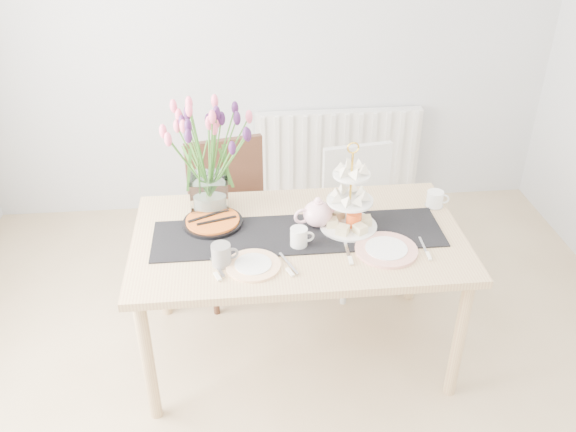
{
  "coord_description": "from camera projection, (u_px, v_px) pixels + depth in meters",
  "views": [
    {
      "loc": [
        -0.26,
        -1.81,
        2.37
      ],
      "look_at": [
        -0.02,
        0.59,
        0.89
      ],
      "focal_mm": 38.0,
      "sensor_mm": 36.0,
      "label": 1
    }
  ],
  "objects": [
    {
      "name": "room_shell",
      "position": [
        312.0,
        203.0,
        2.12
      ],
      "size": [
        4.5,
        4.5,
        4.5
      ],
      "color": "tan",
      "rests_on": "ground"
    },
    {
      "name": "radiator",
      "position": [
        338.0,
        149.0,
        4.46
      ],
      "size": [
        1.2,
        0.08,
        0.6
      ],
      "primitive_type": "cube",
      "color": "white",
      "rests_on": "room_shell"
    },
    {
      "name": "dining_table",
      "position": [
        298.0,
        248.0,
        2.99
      ],
      "size": [
        1.6,
        0.9,
        0.75
      ],
      "color": "tan",
      "rests_on": "ground"
    },
    {
      "name": "chair_brown",
      "position": [
        231.0,
        207.0,
        3.58
      ],
      "size": [
        0.55,
        0.55,
        0.92
      ],
      "rotation": [
        0.0,
        0.0,
        0.22
      ],
      "color": "#392015",
      "rests_on": "ground"
    },
    {
      "name": "chair_white",
      "position": [
        361.0,
        207.0,
        3.67
      ],
      "size": [
        0.48,
        0.48,
        0.85
      ],
      "rotation": [
        0.0,
        0.0,
        0.15
      ],
      "color": "silver",
      "rests_on": "ground"
    },
    {
      "name": "table_runner",
      "position": [
        298.0,
        234.0,
        2.95
      ],
      "size": [
        1.4,
        0.35,
        0.01
      ],
      "primitive_type": "cube",
      "color": "black",
      "rests_on": "dining_table"
    },
    {
      "name": "tulip_vase",
      "position": [
        206.0,
        142.0,
        2.95
      ],
      "size": [
        0.69,
        0.69,
        0.59
      ],
      "rotation": [
        0.0,
        0.0,
        0.0
      ],
      "color": "silver",
      "rests_on": "dining_table"
    },
    {
      "name": "cake_stand",
      "position": [
        349.0,
        208.0,
        2.94
      ],
      "size": [
        0.28,
        0.28,
        0.41
      ],
      "rotation": [
        0.0,
        0.0,
        -0.18
      ],
      "color": "gold",
      "rests_on": "dining_table"
    },
    {
      "name": "teapot",
      "position": [
        318.0,
        214.0,
        2.98
      ],
      "size": [
        0.26,
        0.23,
        0.15
      ],
      "primitive_type": null,
      "rotation": [
        0.0,
        0.0,
        0.21
      ],
      "color": "white",
      "rests_on": "dining_table"
    },
    {
      "name": "cream_jug",
      "position": [
        435.0,
        199.0,
        3.16
      ],
      "size": [
        0.1,
        0.1,
        0.09
      ],
      "primitive_type": "cylinder",
      "rotation": [
        0.0,
        0.0,
        -0.24
      ],
      "color": "white",
      "rests_on": "dining_table"
    },
    {
      "name": "tart_tin",
      "position": [
        213.0,
        222.0,
        3.01
      ],
      "size": [
        0.3,
        0.3,
        0.04
      ],
      "rotation": [
        0.0,
        0.0,
        0.03
      ],
      "color": "black",
      "rests_on": "dining_table"
    },
    {
      "name": "mug_grey",
      "position": [
        221.0,
        255.0,
        2.71
      ],
      "size": [
        0.1,
        0.1,
        0.1
      ],
      "primitive_type": "cylinder",
      "rotation": [
        0.0,
        0.0,
        0.14
      ],
      "color": "slate",
      "rests_on": "dining_table"
    },
    {
      "name": "mug_white",
      "position": [
        299.0,
        238.0,
        2.84
      ],
      "size": [
        0.09,
        0.09,
        0.1
      ],
      "primitive_type": "cylinder",
      "rotation": [
        0.0,
        0.0,
        0.05
      ],
      "color": "silver",
      "rests_on": "dining_table"
    },
    {
      "name": "mug_orange",
      "position": [
        354.0,
        221.0,
        2.97
      ],
      "size": [
        0.1,
        0.1,
        0.09
      ],
      "primitive_type": "cylinder",
      "rotation": [
        0.0,
        0.0,
        1.2
      ],
      "color": "#FC561C",
      "rests_on": "dining_table"
    },
    {
      "name": "plate_left",
      "position": [
        253.0,
        265.0,
        2.73
      ],
      "size": [
        0.32,
        0.32,
        0.01
      ],
      "primitive_type": "cylinder",
      "rotation": [
        0.0,
        0.0,
        0.37
      ],
      "color": "white",
      "rests_on": "dining_table"
    },
    {
      "name": "plate_right",
      "position": [
        386.0,
        250.0,
        2.83
      ],
      "size": [
        0.3,
        0.3,
        0.02
      ],
      "primitive_type": "cylinder",
      "rotation": [
        0.0,
        0.0,
        -0.03
      ],
      "color": "white",
      "rests_on": "dining_table"
    }
  ]
}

